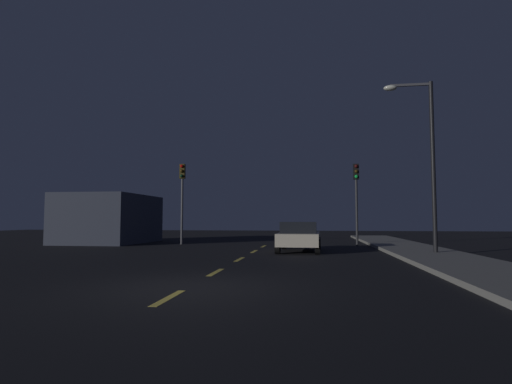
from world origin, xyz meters
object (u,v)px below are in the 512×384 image
object	(u,v)px
car_stopped_ahead	(299,236)
street_lamp_right	(425,150)
traffic_signal_left	(182,188)
traffic_signal_right	(356,188)

from	to	relation	value
car_stopped_ahead	street_lamp_right	world-z (taller)	street_lamp_right
car_stopped_ahead	street_lamp_right	bearing A→B (deg)	-15.17
traffic_signal_left	street_lamp_right	distance (m)	14.07
car_stopped_ahead	street_lamp_right	size ratio (longest dim) A/B	0.55
street_lamp_right	traffic_signal_right	bearing A→B (deg)	110.05
car_stopped_ahead	street_lamp_right	distance (m)	6.69
traffic_signal_left	car_stopped_ahead	world-z (taller)	traffic_signal_left
traffic_signal_left	car_stopped_ahead	size ratio (longest dim) A/B	1.22
traffic_signal_right	car_stopped_ahead	distance (m)	6.16
traffic_signal_left	street_lamp_right	xyz separation A→B (m)	(12.65, -6.07, 0.99)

